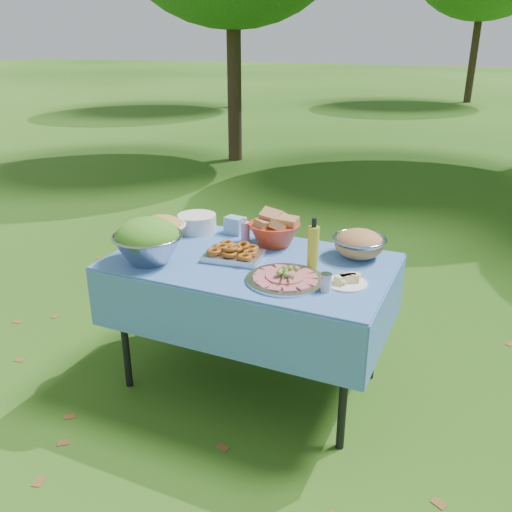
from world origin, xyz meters
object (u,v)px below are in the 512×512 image
Objects in this scene: picnic_table at (251,323)px; plate_stack at (197,223)px; salad_bowl at (148,240)px; oil_bottle at (313,243)px; pasta_bowl_steel at (359,243)px; bread_bowl at (274,228)px; charcuterie_platter at (285,272)px.

plate_stack is at bearing 149.35° from picnic_table.
oil_bottle is (0.81, 0.27, 0.01)m from salad_bowl.
oil_bottle reaches higher than pasta_bowl_steel.
bread_bowl is at bearing 45.08° from salad_bowl.
salad_bowl is at bearing -88.51° from plate_stack.
pasta_bowl_steel is (1.00, -0.01, 0.02)m from plate_stack.
pasta_bowl_steel is 0.30m from oil_bottle.
oil_bottle is at bearing -126.13° from pasta_bowl_steel.
plate_stack is 0.86m from oil_bottle.
pasta_bowl_steel is (0.51, 0.28, 0.46)m from picnic_table.
pasta_bowl_steel is at bearing 61.35° from charcuterie_platter.
charcuterie_platter is (0.75, -0.46, -0.01)m from plate_stack.
bread_bowl is at bearing -2.77° from plate_stack.
bread_bowl reaches higher than plate_stack.
bread_bowl is (0.52, -0.02, 0.05)m from plate_stack.
salad_bowl reaches higher than pasta_bowl_steel.
salad_bowl reaches higher than bread_bowl.
plate_stack is at bearing 162.79° from oil_bottle.
charcuterie_platter is (0.74, 0.07, -0.07)m from salad_bowl.
bread_bowl is at bearing 143.03° from oil_bottle.
salad_bowl is 0.94× the size of charcuterie_platter.
picnic_table is 6.32× the size of plate_stack.
pasta_bowl_steel reaches higher than plate_stack.
bread_bowl is at bearing 118.42° from charcuterie_platter.
picnic_table is 0.55m from bread_bowl.
salad_bowl is at bearing -161.20° from oil_bottle.
picnic_table is 0.61m from oil_bottle.
pasta_bowl_steel is at bearing 53.87° from oil_bottle.
salad_bowl is 0.71m from bread_bowl.
picnic_table is at bearing 26.57° from salad_bowl.
salad_bowl is 1.11m from pasta_bowl_steel.
charcuterie_platter is at bearing -33.07° from picnic_table.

